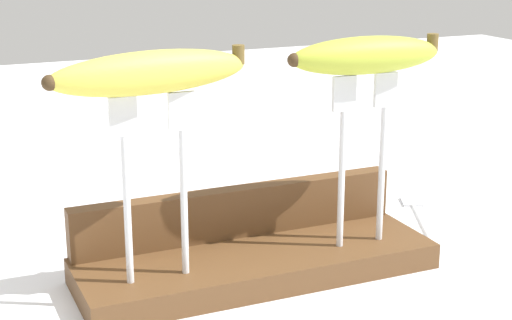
% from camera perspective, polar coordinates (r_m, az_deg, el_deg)
% --- Properties ---
extents(ground_plane, '(3.00, 3.00, 0.00)m').
position_cam_1_polar(ground_plane, '(0.86, 0.00, -8.14)').
color(ground_plane, silver).
extents(wooden_board, '(0.38, 0.12, 0.03)m').
position_cam_1_polar(wooden_board, '(0.86, 0.00, -7.31)').
color(wooden_board, brown).
rests_on(wooden_board, ground).
extents(board_backstop, '(0.37, 0.02, 0.05)m').
position_cam_1_polar(board_backstop, '(0.89, -1.34, -3.66)').
color(board_backstop, brown).
rests_on(board_backstop, wooden_board).
extents(fork_stand_left, '(0.08, 0.01, 0.18)m').
position_cam_1_polar(fork_stand_left, '(0.76, -7.16, -0.74)').
color(fork_stand_left, silver).
rests_on(fork_stand_left, wooden_board).
extents(fork_stand_right, '(0.08, 0.01, 0.18)m').
position_cam_1_polar(fork_stand_right, '(0.85, 7.56, 1.12)').
color(fork_stand_right, silver).
rests_on(fork_stand_right, wooden_board).
extents(banana_raised_left, '(0.20, 0.06, 0.04)m').
position_cam_1_polar(banana_raised_left, '(0.74, -7.41, 6.14)').
color(banana_raised_left, '#DBD147').
rests_on(banana_raised_left, fork_stand_left).
extents(banana_raised_right, '(0.17, 0.04, 0.04)m').
position_cam_1_polar(banana_raised_right, '(0.83, 7.79, 7.34)').
color(banana_raised_right, '#B2C138').
rests_on(banana_raised_right, fork_stand_right).
extents(fork_fallen_near, '(0.09, 0.17, 0.01)m').
position_cam_1_polar(fork_fallen_near, '(1.06, 11.31, -3.62)').
color(fork_fallen_near, silver).
rests_on(fork_fallen_near, ground).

